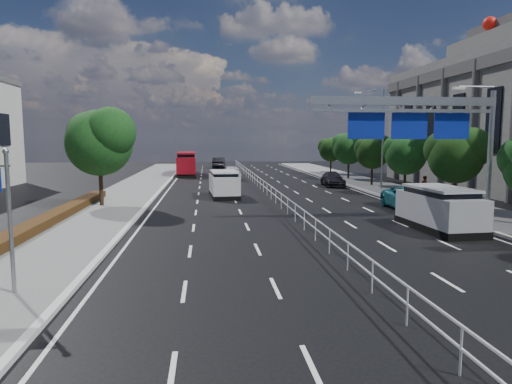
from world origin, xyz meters
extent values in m
plane|color=black|center=(0.00, 0.00, 0.00)|extent=(160.00, 160.00, 0.00)
cube|color=silver|center=(-9.00, 0.00, 0.07)|extent=(0.25, 140.00, 0.15)
cube|color=silver|center=(0.00, 22.50, 1.00)|extent=(0.05, 85.00, 0.05)
cube|color=silver|center=(0.00, 22.50, 0.55)|extent=(0.05, 85.00, 0.05)
cylinder|color=gray|center=(-10.50, 0.00, 2.10)|extent=(0.12, 0.12, 4.20)
sphere|color=gray|center=(-10.50, 0.00, 4.25)|extent=(0.18, 0.18, 0.18)
cylinder|color=gray|center=(10.60, 10.00, 3.60)|extent=(0.28, 0.28, 7.20)
cube|color=gray|center=(5.60, 10.00, 6.60)|extent=(10.20, 0.25, 0.45)
cube|color=gray|center=(5.60, 10.00, 6.10)|extent=(10.20, 0.18, 0.18)
cylinder|color=gray|center=(9.60, 10.00, 7.40)|extent=(2.00, 0.10, 0.10)
cube|color=silver|center=(8.60, 10.00, 7.30)|extent=(0.60, 0.25, 0.15)
cube|color=navy|center=(8.40, 10.18, 5.30)|extent=(2.00, 0.08, 1.40)
cube|color=white|center=(8.40, 10.23, 5.30)|extent=(1.80, 0.02, 1.20)
cube|color=navy|center=(6.00, 10.18, 5.30)|extent=(2.00, 0.08, 1.40)
cube|color=white|center=(6.00, 10.23, 5.30)|extent=(1.80, 0.02, 1.20)
cube|color=navy|center=(3.60, 10.18, 5.30)|extent=(2.00, 0.08, 1.40)
cube|color=white|center=(3.60, 10.23, 5.30)|extent=(1.80, 0.02, 1.20)
cylinder|color=gray|center=(10.80, 26.00, 4.50)|extent=(0.16, 0.16, 9.00)
cylinder|color=gray|center=(9.60, 26.00, 8.80)|extent=(0.10, 2.40, 0.10)
cube|color=silver|center=(8.40, 26.00, 8.65)|extent=(0.60, 0.25, 0.15)
cube|color=#4C4947|center=(16.90, 22.00, 10.60)|extent=(0.40, 36.00, 1.00)
sphere|color=#B2140C|center=(17.80, 22.00, 13.80)|extent=(1.10, 1.10, 1.10)
cylinder|color=black|center=(-12.00, 18.00, 1.75)|extent=(0.28, 0.28, 3.50)
sphere|color=#133611|center=(-12.00, 18.00, 4.34)|extent=(4.40, 4.40, 4.40)
sphere|color=#133611|center=(-11.12, 17.34, 5.04)|extent=(3.30, 3.30, 3.30)
sphere|color=#133611|center=(-12.77, 18.66, 4.90)|extent=(3.08, 3.08, 3.08)
cylinder|color=black|center=(11.20, 14.50, 1.40)|extent=(0.22, 0.22, 2.80)
sphere|color=black|center=(11.20, 14.50, 3.47)|extent=(3.50, 3.50, 3.50)
sphere|color=black|center=(11.90, 13.97, 4.03)|extent=(2.62, 2.62, 2.62)
sphere|color=black|center=(10.59, 15.03, 3.92)|extent=(2.45, 2.45, 2.45)
cylinder|color=black|center=(11.20, 22.00, 1.35)|extent=(0.22, 0.22, 2.70)
sphere|color=#133611|center=(11.20, 22.00, 3.35)|extent=(3.30, 3.30, 3.30)
sphere|color=#133611|center=(11.86, 21.50, 3.89)|extent=(2.48, 2.48, 2.47)
sphere|color=#133611|center=(10.62, 22.50, 3.78)|extent=(2.31, 2.31, 2.31)
cylinder|color=black|center=(11.20, 29.50, 1.32)|extent=(0.21, 0.21, 2.65)
sphere|color=black|center=(11.20, 29.50, 3.29)|extent=(3.20, 3.20, 3.20)
sphere|color=black|center=(11.84, 29.02, 3.82)|extent=(2.40, 2.40, 2.40)
sphere|color=black|center=(10.64, 29.98, 3.71)|extent=(2.24, 2.24, 2.24)
cylinder|color=black|center=(11.20, 37.00, 1.43)|extent=(0.23, 0.23, 2.85)
sphere|color=#133611|center=(11.20, 37.00, 3.53)|extent=(3.60, 3.60, 3.60)
sphere|color=#133611|center=(11.92, 36.46, 4.10)|extent=(2.70, 2.70, 2.70)
sphere|color=#133611|center=(10.57, 37.54, 3.99)|extent=(2.52, 2.52, 2.52)
cylinder|color=black|center=(11.20, 44.50, 1.30)|extent=(0.21, 0.21, 2.60)
sphere|color=black|center=(11.20, 44.50, 3.22)|extent=(3.10, 3.10, 3.10)
sphere|color=black|center=(11.82, 44.03, 3.74)|extent=(2.32, 2.33, 2.32)
sphere|color=black|center=(10.66, 44.97, 3.64)|extent=(2.17, 2.17, 2.17)
cube|color=black|center=(-3.54, 22.53, 0.17)|extent=(2.39, 4.96, 0.35)
cube|color=silver|center=(-3.54, 22.53, 1.01)|extent=(2.35, 4.87, 1.43)
cube|color=black|center=(-3.54, 22.53, 1.72)|extent=(2.10, 3.53, 0.63)
cube|color=silver|center=(-3.54, 22.53, 2.04)|extent=(2.20, 3.82, 0.13)
cylinder|color=black|center=(-4.30, 20.91, 0.36)|extent=(0.35, 0.73, 0.71)
cylinder|color=black|center=(-2.58, 21.02, 0.36)|extent=(0.35, 0.73, 0.71)
cylinder|color=black|center=(-4.50, 24.04, 0.36)|extent=(0.35, 0.73, 0.71)
cylinder|color=black|center=(-2.78, 24.15, 0.36)|extent=(0.35, 0.73, 0.71)
cube|color=black|center=(-7.50, 45.73, 0.15)|extent=(2.64, 9.87, 0.29)
cube|color=maroon|center=(-7.50, 45.73, 1.41)|extent=(2.59, 9.68, 1.99)
cube|color=black|center=(-7.50, 45.73, 2.40)|extent=(2.32, 6.98, 0.88)
cube|color=maroon|center=(-7.50, 45.73, 2.84)|extent=(2.43, 7.56, 0.18)
cylinder|color=black|center=(-8.36, 42.53, 0.30)|extent=(0.28, 0.61, 0.60)
cylinder|color=black|center=(-6.44, 42.59, 0.30)|extent=(0.28, 0.61, 0.60)
cylinder|color=black|center=(-8.56, 48.87, 0.30)|extent=(0.28, 0.61, 0.60)
cylinder|color=black|center=(-6.64, 48.94, 0.30)|extent=(0.28, 0.61, 0.60)
imported|color=#BABCC3|center=(-2.07, 38.83, 0.81)|extent=(2.20, 4.88, 1.63)
imported|color=black|center=(-2.95, 59.98, 0.85)|extent=(2.26, 5.29, 1.70)
cube|color=black|center=(6.85, 8.17, 0.18)|extent=(2.53, 5.41, 0.36)
cube|color=#A7A8AE|center=(6.85, 8.17, 1.06)|extent=(2.48, 5.31, 1.50)
cube|color=black|center=(6.85, 8.17, 1.80)|extent=(2.23, 3.84, 0.66)
cube|color=#A7A8AE|center=(6.85, 8.17, 2.14)|extent=(2.33, 4.16, 0.13)
cylinder|color=black|center=(6.02, 6.41, 0.37)|extent=(0.36, 0.76, 0.74)
cylinder|color=black|center=(7.86, 6.51, 0.37)|extent=(0.36, 0.76, 0.74)
cylinder|color=black|center=(5.83, 9.83, 0.37)|extent=(0.36, 0.76, 0.74)
cylinder|color=black|center=(7.68, 9.93, 0.37)|extent=(0.36, 0.76, 0.74)
imported|color=#1A6976|center=(8.30, 14.41, 0.76)|extent=(2.72, 5.57, 1.52)
imported|color=black|center=(7.41, 30.00, 0.67)|extent=(2.28, 4.78, 1.35)
imported|color=gray|center=(11.28, 18.83, 1.00)|extent=(0.70, 0.54, 1.73)
imported|color=gray|center=(13.03, 17.85, 1.00)|extent=(1.05, 0.98, 1.71)
camera|label=1|loc=(-4.86, -13.55, 4.59)|focal=32.00mm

